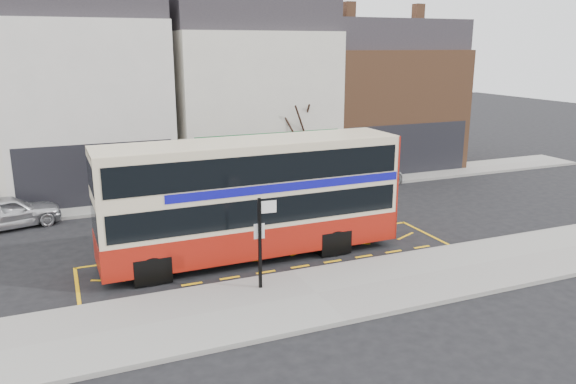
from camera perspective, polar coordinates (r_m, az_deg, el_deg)
name	(u,v)px	position (r m, az deg, el deg)	size (l,w,h in m)	color
ground	(289,271)	(20.11, 0.06, -8.05)	(120.00, 120.00, 0.00)	black
pavement	(316,295)	(18.16, 2.91, -10.41)	(40.00, 4.00, 0.15)	gray
kerb	(293,273)	(19.76, 0.48, -8.24)	(40.00, 0.15, 0.15)	gray
far_pavement	(209,195)	(30.01, -8.08, -0.32)	(50.00, 3.00, 0.15)	gray
road_markings	(272,256)	(21.48, -1.60, -6.51)	(14.00, 3.40, 0.01)	yellow
terrace_left	(85,93)	(32.23, -19.91, 9.47)	(8.00, 8.01, 11.80)	beige
terrace_green_shop	(246,92)	(33.93, -4.33, 10.08)	(9.00, 8.01, 11.30)	beige
terrace_right	(376,96)	(37.77, 8.93, 9.66)	(9.00, 8.01, 10.30)	brown
double_decker_bus	(252,197)	(20.76, -3.63, -0.50)	(11.19, 2.73, 4.46)	beige
bus_stop_post	(262,234)	(17.87, -2.70, -4.33)	(0.74, 0.16, 3.00)	black
car_silver	(8,212)	(27.33, -26.58, -1.83)	(1.73, 4.31, 1.47)	silver
car_grey	(232,194)	(27.92, -5.67, -0.22)	(1.32, 3.79, 1.25)	#44454C
car_white	(369,175)	(32.13, 8.20, 1.76)	(1.87, 4.59, 1.33)	silver
street_tree_right	(292,114)	(31.31, 0.44, 7.90)	(2.76, 2.76, 5.97)	black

